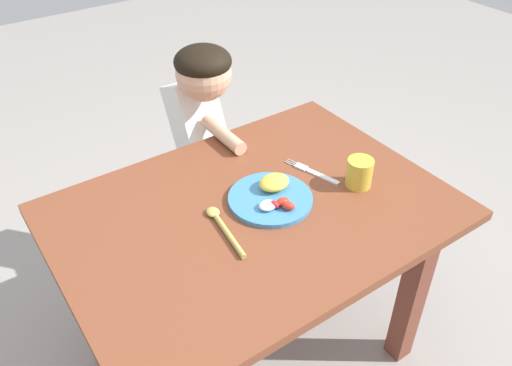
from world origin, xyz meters
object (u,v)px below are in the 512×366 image
fork (313,172)px  drinking_cup (359,173)px  spoon (223,227)px  person (199,144)px  plate (271,195)px

fork → drinking_cup: drinking_cup is taller
fork → spoon: bearing=82.9°
fork → person: person is taller
spoon → drinking_cup: (0.44, -0.06, 0.04)m
fork → plate: bearing=83.0°
fork → spoon: (-0.37, -0.06, 0.00)m
plate → person: 0.55m
fork → drinking_cup: size_ratio=2.13×
plate → person: person is taller
spoon → drinking_cup: drinking_cup is taller
plate → drinking_cup: drinking_cup is taller
spoon → person: 0.62m
plate → person: (0.06, 0.53, -0.12)m
plate → spoon: 0.19m
spoon → person: size_ratio=0.23×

